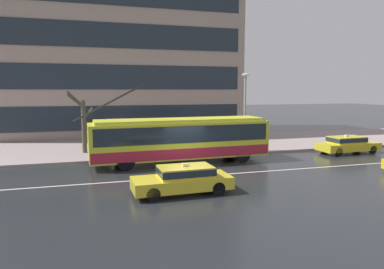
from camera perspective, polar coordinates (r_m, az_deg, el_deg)
ground_plane at (r=20.36m, az=-0.26°, el=-6.08°), size 160.00×160.00×0.00m
sidewalk_slab at (r=28.99m, az=-5.09°, el=-1.90°), size 80.00×10.00×0.14m
lane_centre_line at (r=19.24m, az=0.71°, el=-6.87°), size 72.00×0.14×0.01m
trolleybus at (r=22.40m, az=-1.82°, el=-0.69°), size 12.35×2.92×5.12m
taxi_oncoming_near at (r=16.03m, az=-1.45°, el=-7.23°), size 4.57×1.88×1.39m
taxi_ahead_of_bus at (r=28.47m, az=24.23°, el=-1.41°), size 4.72×1.93×1.39m
bus_shelter at (r=25.80m, az=-9.65°, el=1.12°), size 3.65×1.59×2.46m
pedestrian_at_shelter at (r=24.38m, az=-14.59°, el=-1.38°), size 0.48×0.48×1.66m
pedestrian_approaching_curb at (r=25.87m, az=-2.57°, el=-0.55°), size 0.47×0.47×1.73m
pedestrian_walking_past at (r=25.79m, az=3.20°, el=0.68°), size 1.14×1.14×2.03m
street_lamp at (r=26.30m, az=8.71°, el=4.90°), size 0.60×0.32×5.81m
street_tree_bare at (r=26.42m, az=-17.50°, el=1.88°), size 1.82×0.67×4.54m
office_tower_corner_left at (r=39.06m, az=-12.23°, el=14.66°), size 25.30×10.55×19.53m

